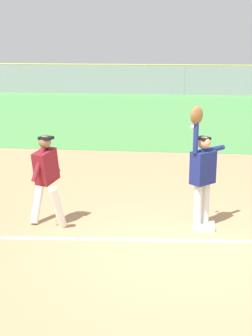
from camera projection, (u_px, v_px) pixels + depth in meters
name	position (u px, v px, depth m)	size (l,w,h in m)	color
ground_plane	(183.00, 248.00, 8.26)	(71.90, 71.90, 0.00)	tan
outfield_grass	(184.00, 114.00, 22.41)	(53.41, 15.48, 0.01)	#4C8C47
first_base	(204.00, 226.00, 9.09)	(0.38, 0.38, 0.08)	white
fielder	(202.00, 169.00, 8.86)	(0.70, 0.72, 2.28)	silver
runner	(46.00, 175.00, 8.97)	(0.76, 0.82, 1.72)	white
baseball	(193.00, 127.00, 8.77)	(0.07, 0.07, 0.07)	white
outfield_fence	(185.00, 80.00, 29.61)	(53.49, 0.08, 1.81)	#93999E
parked_car_black	(112.00, 78.00, 33.97)	(4.52, 2.35, 1.25)	black
parked_car_red	(187.00, 78.00, 33.39)	(4.59, 2.52, 1.25)	#B21E1E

